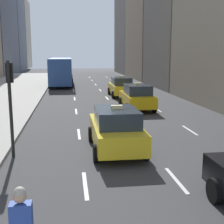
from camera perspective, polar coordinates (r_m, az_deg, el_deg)
name	(u,v)px	position (r m, az deg, el deg)	size (l,w,h in m)	color
lane_markings	(112,103)	(24.22, -0.08, 1.57)	(5.72, 56.00, 0.01)	white
taxi_lead	(121,87)	(28.22, 1.66, 4.66)	(2.02, 4.40, 1.87)	yellow
taxi_second	(116,129)	(12.44, 0.72, -3.12)	(2.02, 4.40, 1.87)	yellow
taxi_third	(137,97)	(21.64, 4.57, 2.78)	(2.02, 4.40, 1.87)	yellow
city_bus	(61,70)	(39.17, -9.30, 7.55)	(2.80, 11.61, 3.25)	#2D519E
traffic_light_pole	(10,93)	(12.00, -18.12, 3.28)	(0.24, 0.42, 3.60)	black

